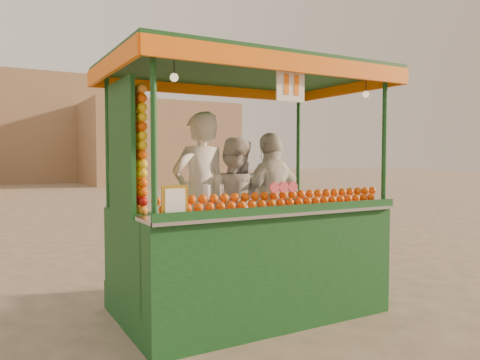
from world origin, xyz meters
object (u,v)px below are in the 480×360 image
juice_cart (245,234)px  vendor_middle (234,207)px  vendor_left (200,197)px  vendor_right (272,204)px

juice_cart → vendor_middle: bearing=77.4°
vendor_middle → juice_cart: bearing=126.8°
juice_cart → vendor_middle: juice_cart is taller
juice_cart → vendor_left: size_ratio=1.57×
vendor_right → juice_cart: bearing=15.6°
vendor_left → vendor_right: size_ratio=1.12×
vendor_left → vendor_right: (0.87, -0.15, -0.10)m
juice_cart → vendor_left: bearing=127.8°
juice_cart → vendor_right: size_ratio=1.76×
juice_cart → vendor_right: 0.67m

